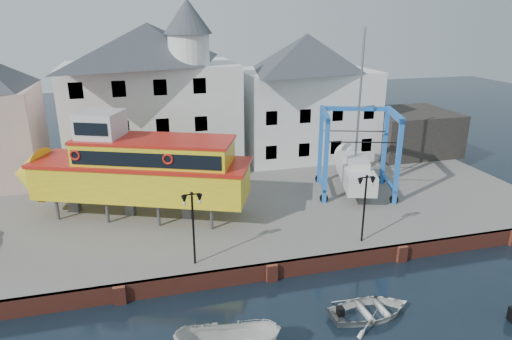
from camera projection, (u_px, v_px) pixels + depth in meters
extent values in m
plane|color=black|center=(271.00, 280.00, 25.09)|extent=(140.00, 140.00, 0.00)
cube|color=#5E5C58|center=(230.00, 198.00, 34.97)|extent=(44.00, 22.00, 1.00)
cube|color=brown|center=(271.00, 271.00, 25.04)|extent=(44.00, 0.25, 1.00)
cube|color=brown|center=(120.00, 295.00, 22.92)|extent=(0.60, 0.36, 1.00)
cube|color=brown|center=(272.00, 273.00, 24.88)|extent=(0.60, 0.36, 1.00)
cube|color=brown|center=(402.00, 254.00, 26.84)|extent=(0.60, 0.36, 1.00)
cube|color=silver|center=(154.00, 117.00, 38.96)|extent=(14.00, 8.00, 9.00)
pyramid|color=#393E42|center=(148.00, 43.00, 36.97)|extent=(14.00, 8.00, 3.20)
cube|color=black|center=(86.00, 169.00, 34.95)|extent=(1.00, 0.08, 1.20)
cube|color=black|center=(126.00, 166.00, 35.68)|extent=(1.00, 0.08, 1.20)
cube|color=black|center=(165.00, 163.00, 36.41)|extent=(1.00, 0.08, 1.20)
cube|color=black|center=(203.00, 160.00, 37.15)|extent=(1.00, 0.08, 1.20)
cube|color=black|center=(81.00, 131.00, 33.97)|extent=(1.00, 0.08, 1.20)
cube|color=black|center=(123.00, 128.00, 34.70)|extent=(1.00, 0.08, 1.20)
cube|color=black|center=(163.00, 126.00, 35.43)|extent=(1.00, 0.08, 1.20)
cube|color=black|center=(201.00, 124.00, 36.17)|extent=(1.00, 0.08, 1.20)
cube|color=black|center=(76.00, 91.00, 32.99)|extent=(1.00, 0.08, 1.20)
cube|color=black|center=(119.00, 89.00, 33.72)|extent=(1.00, 0.08, 1.20)
cube|color=black|center=(160.00, 87.00, 34.45)|extent=(1.00, 0.08, 1.20)
cube|color=black|center=(200.00, 86.00, 35.19)|extent=(1.00, 0.08, 1.20)
cylinder|color=silver|center=(189.00, 50.00, 35.64)|extent=(3.20, 3.20, 2.40)
cone|color=#393E42|center=(187.00, 16.00, 34.82)|extent=(3.80, 3.80, 2.60)
cube|color=silver|center=(305.00, 113.00, 43.00)|extent=(12.00, 8.00, 8.00)
pyramid|color=#393E42|center=(307.00, 52.00, 41.17)|extent=(12.00, 8.00, 3.20)
cube|color=black|center=(271.00, 152.00, 39.07)|extent=(1.00, 0.08, 1.20)
cube|color=black|center=(304.00, 150.00, 39.80)|extent=(1.00, 0.08, 1.20)
cube|color=black|center=(336.00, 147.00, 40.54)|extent=(1.00, 0.08, 1.20)
cube|color=black|center=(366.00, 145.00, 41.27)|extent=(1.00, 0.08, 1.20)
cube|color=black|center=(272.00, 118.00, 38.09)|extent=(1.00, 0.08, 1.20)
cube|color=black|center=(305.00, 116.00, 38.82)|extent=(1.00, 0.08, 1.20)
cube|color=black|center=(338.00, 114.00, 39.56)|extent=(1.00, 0.08, 1.20)
cube|color=black|center=(369.00, 112.00, 40.29)|extent=(1.00, 0.08, 1.20)
cube|color=black|center=(408.00, 132.00, 44.28)|extent=(8.00, 7.00, 4.00)
cylinder|color=black|center=(193.00, 230.00, 24.23)|extent=(0.12, 0.12, 4.00)
cube|color=black|center=(192.00, 194.00, 23.56)|extent=(0.90, 0.06, 0.06)
sphere|color=black|center=(192.00, 193.00, 23.53)|extent=(0.16, 0.16, 0.16)
cone|color=black|center=(184.00, 200.00, 23.55)|extent=(0.32, 0.32, 0.45)
sphere|color=silver|center=(184.00, 203.00, 23.61)|extent=(0.18, 0.18, 0.18)
cone|color=black|center=(200.00, 198.00, 23.74)|extent=(0.32, 0.32, 0.45)
sphere|color=silver|center=(200.00, 202.00, 23.80)|extent=(0.18, 0.18, 0.18)
cylinder|color=black|center=(364.00, 210.00, 26.67)|extent=(0.12, 0.12, 4.00)
cube|color=black|center=(367.00, 177.00, 26.00)|extent=(0.90, 0.06, 0.06)
sphere|color=black|center=(367.00, 176.00, 25.98)|extent=(0.16, 0.16, 0.16)
cone|color=black|center=(360.00, 182.00, 25.99)|extent=(0.32, 0.32, 0.45)
sphere|color=silver|center=(360.00, 185.00, 26.05)|extent=(0.18, 0.18, 0.18)
cone|color=black|center=(373.00, 181.00, 26.19)|extent=(0.32, 0.32, 0.45)
sphere|color=silver|center=(372.00, 184.00, 26.25)|extent=(0.18, 0.18, 0.18)
cylinder|color=#59595E|center=(57.00, 209.00, 29.91)|extent=(0.26, 0.26, 1.48)
cylinder|color=#59595E|center=(78.00, 193.00, 32.50)|extent=(0.26, 0.26, 1.48)
cylinder|color=#59595E|center=(107.00, 212.00, 29.47)|extent=(0.26, 0.26, 1.48)
cylinder|color=#59595E|center=(125.00, 196.00, 32.06)|extent=(0.26, 0.26, 1.48)
cylinder|color=#59595E|center=(159.00, 215.00, 29.03)|extent=(0.26, 0.26, 1.48)
cylinder|color=#59595E|center=(172.00, 198.00, 31.62)|extent=(0.26, 0.26, 1.48)
cylinder|color=#59595E|center=(212.00, 218.00, 28.59)|extent=(0.26, 0.26, 1.48)
cylinder|color=#59595E|center=(221.00, 201.00, 31.17)|extent=(0.26, 0.26, 1.48)
cube|color=#59595E|center=(75.00, 201.00, 31.14)|extent=(0.74, 0.68, 1.48)
cube|color=#59595E|center=(130.00, 204.00, 30.64)|extent=(0.74, 0.68, 1.48)
cube|color=#59595E|center=(187.00, 208.00, 30.13)|extent=(0.74, 0.68, 1.48)
cube|color=gold|center=(142.00, 180.00, 29.91)|extent=(14.19, 8.80, 2.17)
cone|color=gold|center=(29.00, 174.00, 30.94)|extent=(3.45, 4.30, 3.75)
cube|color=red|center=(141.00, 163.00, 29.53)|extent=(14.52, 9.06, 0.22)
cube|color=gold|center=(154.00, 153.00, 29.18)|extent=(10.40, 6.91, 1.58)
cube|color=black|center=(145.00, 160.00, 27.56)|extent=(8.76, 3.72, 0.89)
cube|color=black|center=(163.00, 145.00, 30.76)|extent=(8.76, 3.72, 0.89)
cube|color=red|center=(153.00, 140.00, 28.89)|extent=(10.62, 7.08, 0.18)
cube|color=silver|center=(100.00, 126.00, 29.07)|extent=(3.36, 3.36, 1.80)
cube|color=black|center=(91.00, 129.00, 27.81)|extent=(2.01, 0.89, 0.79)
torus|color=red|center=(75.00, 155.00, 28.03)|extent=(0.69, 0.39, 0.69)
torus|color=red|center=(168.00, 159.00, 27.28)|extent=(0.69, 0.39, 0.69)
cube|color=blue|center=(326.00, 161.00, 31.87)|extent=(0.39, 0.39, 6.18)
cylinder|color=black|center=(324.00, 198.00, 32.78)|extent=(0.66, 0.40, 0.62)
cube|color=blue|center=(320.00, 145.00, 35.75)|extent=(0.39, 0.39, 6.18)
cylinder|color=black|center=(319.00, 179.00, 36.65)|extent=(0.66, 0.40, 0.62)
cube|color=blue|center=(398.00, 162.00, 31.67)|extent=(0.39, 0.39, 6.18)
cylinder|color=black|center=(394.00, 199.00, 32.58)|extent=(0.66, 0.40, 0.62)
cube|color=blue|center=(385.00, 146.00, 35.55)|extent=(0.39, 0.39, 6.18)
cylinder|color=black|center=(381.00, 179.00, 36.46)|extent=(0.66, 0.40, 0.62)
cube|color=blue|center=(325.00, 114.00, 32.85)|extent=(1.61, 4.30, 0.43)
cube|color=blue|center=(322.00, 181.00, 34.53)|extent=(1.52, 4.28, 0.19)
cube|color=blue|center=(395.00, 115.00, 32.65)|extent=(1.61, 4.30, 0.43)
cube|color=blue|center=(388.00, 182.00, 34.33)|extent=(1.52, 4.28, 0.19)
cube|color=blue|center=(355.00, 109.00, 34.69)|extent=(5.15, 1.88, 0.31)
cube|color=silver|center=(355.00, 172.00, 34.20)|extent=(3.91, 6.92, 1.41)
cone|color=silver|center=(348.00, 157.00, 37.91)|extent=(2.36, 1.95, 2.03)
cube|color=#59595E|center=(354.00, 185.00, 34.53)|extent=(0.68, 1.58, 0.62)
cube|color=silver|center=(357.00, 162.00, 33.47)|extent=(2.14, 2.95, 0.53)
cylinder|color=#99999E|center=(360.00, 98.00, 32.80)|extent=(0.20, 0.20, 9.71)
cube|color=black|center=(362.00, 142.00, 31.79)|extent=(4.52, 1.52, 0.05)
cube|color=black|center=(355.00, 131.00, 34.79)|extent=(4.52, 1.52, 0.05)
imported|color=silver|center=(370.00, 315.00, 22.17)|extent=(4.17, 3.02, 0.85)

